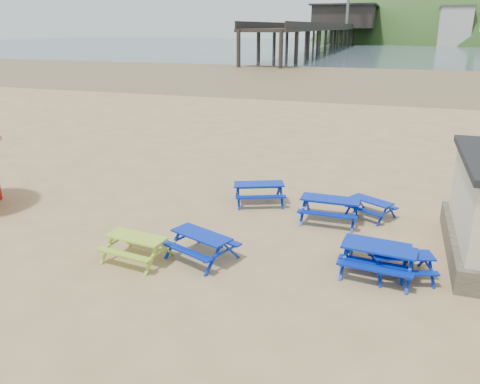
% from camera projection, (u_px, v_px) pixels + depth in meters
% --- Properties ---
extents(ground, '(400.00, 400.00, 0.00)m').
position_uv_depth(ground, '(230.00, 234.00, 15.79)').
color(ground, tan).
rests_on(ground, ground).
extents(wet_sand, '(400.00, 400.00, 0.00)m').
position_uv_depth(wet_sand, '(363.00, 77.00, 64.94)').
color(wet_sand, olive).
rests_on(wet_sand, ground).
extents(sea, '(400.00, 400.00, 0.00)m').
position_uv_depth(sea, '(389.00, 46.00, 167.70)').
color(sea, '#42535F').
rests_on(sea, ground).
extents(picnic_table_blue_a, '(2.39, 2.19, 0.81)m').
position_uv_depth(picnic_table_blue_a, '(259.00, 193.00, 18.49)').
color(picnic_table_blue_a, '#0007B2').
rests_on(picnic_table_blue_a, ground).
extents(picnic_table_blue_b, '(1.97, 1.85, 0.65)m').
position_uv_depth(picnic_table_blue_b, '(371.00, 208.00, 17.17)').
color(picnic_table_blue_b, '#0007B2').
rests_on(picnic_table_blue_b, ground).
extents(picnic_table_blue_c, '(2.05, 1.65, 0.86)m').
position_uv_depth(picnic_table_blue_c, '(330.00, 210.00, 16.76)').
color(picnic_table_blue_c, '#0007B2').
rests_on(picnic_table_blue_c, ground).
extents(picnic_table_blue_d, '(2.34, 2.12, 0.80)m').
position_uv_depth(picnic_table_blue_d, '(202.00, 246.00, 14.04)').
color(picnic_table_blue_d, '#0007B2').
rests_on(picnic_table_blue_d, ground).
extents(picnic_table_blue_e, '(2.01, 1.68, 0.79)m').
position_uv_depth(picnic_table_blue_e, '(376.00, 255.00, 13.48)').
color(picnic_table_blue_e, '#0007B2').
rests_on(picnic_table_blue_e, ground).
extents(picnic_table_blue_f, '(2.16, 1.81, 0.84)m').
position_uv_depth(picnic_table_blue_f, '(378.00, 261.00, 13.11)').
color(picnic_table_blue_f, '#0007B2').
rests_on(picnic_table_blue_f, ground).
extents(picnic_table_yellow, '(2.00, 1.68, 0.77)m').
position_uv_depth(picnic_table_yellow, '(137.00, 248.00, 13.96)').
color(picnic_table_yellow, '#9BD029').
rests_on(picnic_table_yellow, ground).
extents(pier, '(24.00, 220.00, 39.29)m').
position_uv_depth(pier, '(343.00, 30.00, 178.62)').
color(pier, black).
rests_on(pier, ground).
extents(picnic_table_blue_g, '(1.96, 1.74, 0.69)m').
position_uv_depth(picnic_table_blue_g, '(401.00, 265.00, 13.03)').
color(picnic_table_blue_g, '#0007B2').
rests_on(picnic_table_blue_g, ground).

